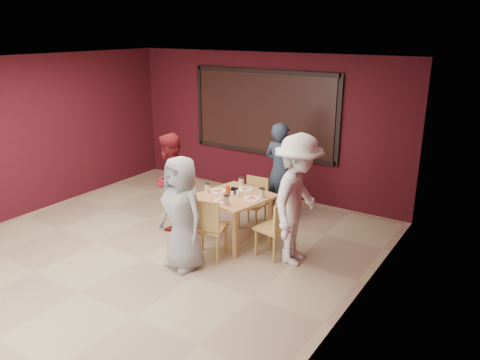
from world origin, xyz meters
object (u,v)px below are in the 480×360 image
Objects in this scene: dining_table at (234,201)px; chair_left at (189,201)px; chair_front at (207,225)px; diner_front at (182,213)px; chair_back at (254,199)px; chair_right at (277,226)px; diner_right at (298,200)px; diner_back at (280,171)px; diner_left at (170,182)px.

dining_table is 1.26× the size of chair_left.
chair_front is 0.47m from diner_front.
diner_front is at bearing -92.57° from chair_back.
chair_right is at bearing -1.17° from chair_left.
dining_table is at bearing 80.64° from diner_right.
diner_front is 0.86× the size of diner_right.
chair_left is 1.26m from diner_front.
chair_front reaches higher than chair_left.
chair_right is at bearing 126.95° from diner_back.
chair_front is 0.59× the size of diner_front.
chair_front reaches higher than chair_back.
diner_front is at bearing -97.96° from dining_table.
diner_back reaches higher than diner_left.
diner_right reaches higher than chair_right.
diner_back reaches higher than chair_back.
diner_back is 1.91m from diner_left.
diner_left is at bearing -173.23° from chair_left.
diner_right is at bearing 72.48° from diner_left.
chair_back is 1.47m from diner_right.
diner_right is (1.25, 1.02, 0.13)m from diner_front.
chair_left is 2.00m from diner_right.
chair_right is at bearing 57.10° from diner_front.
chair_front is at bearing -142.28° from chair_right.
dining_table is 0.87m from chair_left.
diner_right is (1.95, 0.01, 0.42)m from chair_left.
diner_back is at bearing 74.97° from chair_back.
chair_right is 1.40m from diner_front.
diner_back is at bearing 87.63° from chair_front.
chair_left is 0.57× the size of diner_front.
diner_left is (-1.06, 0.97, -0.00)m from diner_front.
diner_back is 1.68m from diner_right.
chair_back is at bearing 106.37° from diner_left.
diner_left is (-1.22, 0.61, 0.27)m from chair_front.
diner_front is 2.37m from diner_back.
chair_front is at bearing -87.00° from chair_back.
diner_back is (-0.72, 1.38, 0.36)m from chair_right.
chair_back is at bearing 98.89° from diner_front.
dining_table reaches higher than chair_back.
chair_right is at bearing -42.44° from chair_back.
chair_right is at bearing 91.61° from diner_right.
diner_back is (0.08, 2.00, 0.31)m from chair_front.
dining_table is at bearing 93.50° from diner_front.
chair_front is at bearing 97.21° from diner_back.
chair_left is at bearing 64.62° from diner_back.
chair_right is 0.54× the size of diner_front.
dining_table reaches higher than chair_left.
diner_right reaches higher than chair_left.
diner_right reaches higher than chair_back.
chair_front is 1.39m from diner_left.
diner_back is at bearing 118.10° from diner_left.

